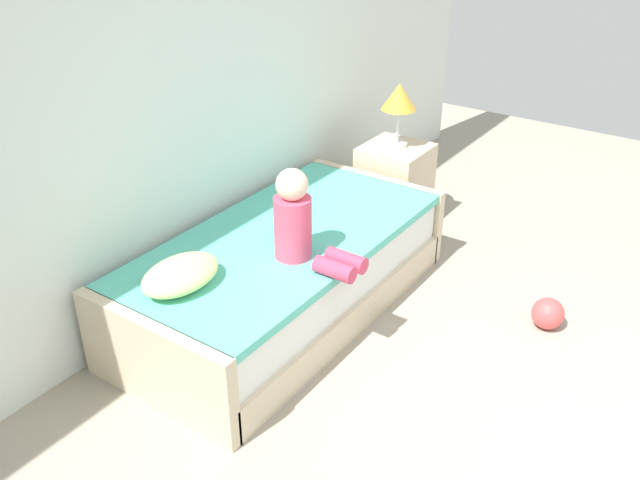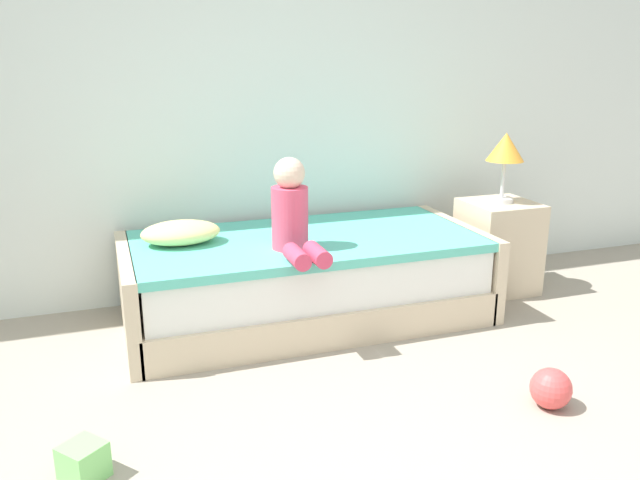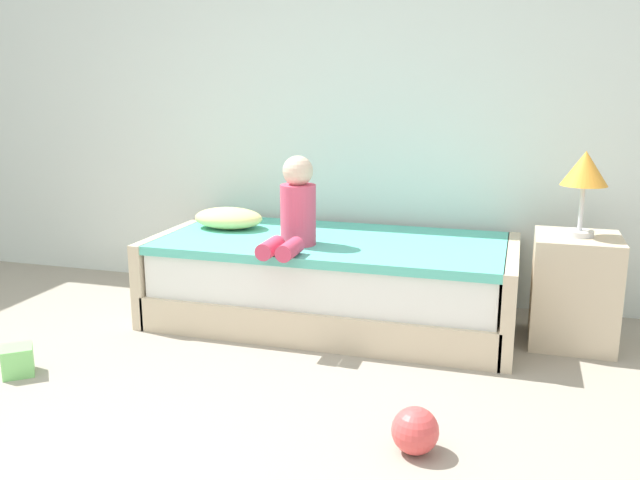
% 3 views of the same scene
% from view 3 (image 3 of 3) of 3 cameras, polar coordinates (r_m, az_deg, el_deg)
% --- Properties ---
extents(wall_rear, '(7.20, 0.10, 2.90)m').
position_cam_3_polar(wall_rear, '(4.52, -1.65, 13.93)').
color(wall_rear, silver).
rests_on(wall_rear, ground).
extents(bed, '(2.11, 1.00, 0.50)m').
position_cam_3_polar(bed, '(4.00, 1.03, -3.46)').
color(bed, beige).
rests_on(bed, ground).
extents(nightstand, '(0.44, 0.44, 0.60)m').
position_cam_3_polar(nightstand, '(3.89, 20.74, -3.98)').
color(nightstand, beige).
rests_on(nightstand, ground).
extents(table_lamp, '(0.24, 0.24, 0.45)m').
position_cam_3_polar(table_lamp, '(3.76, 21.52, 5.33)').
color(table_lamp, silver).
rests_on(table_lamp, nightstand).
extents(child_figure, '(0.20, 0.51, 0.50)m').
position_cam_3_polar(child_figure, '(3.72, -2.10, 2.54)').
color(child_figure, '#E04C6B').
rests_on(child_figure, bed).
extents(pillow, '(0.44, 0.30, 0.13)m').
position_cam_3_polar(pillow, '(4.25, -7.77, 1.85)').
color(pillow, '#F2E58C').
rests_on(pillow, bed).
extents(toy_ball, '(0.18, 0.18, 0.18)m').
position_cam_3_polar(toy_ball, '(2.70, 8.07, -15.71)').
color(toy_ball, '#E54C4C').
rests_on(toy_ball, ground).
extents(toy_block, '(0.20, 0.20, 0.14)m').
position_cam_3_polar(toy_block, '(3.64, -24.25, -9.31)').
color(toy_block, '#7FD872').
rests_on(toy_block, ground).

